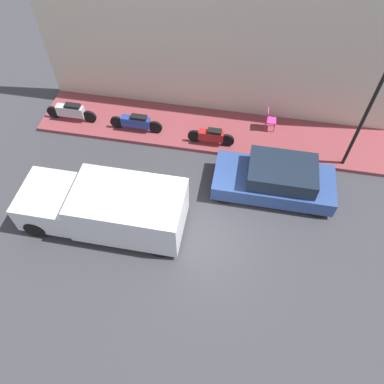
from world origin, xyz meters
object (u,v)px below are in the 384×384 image
delivery_van (105,207)px  motorcycle_blue (136,122)px  parked_car (276,179)px  motorcycle_red (211,136)px  cafe_chair (269,119)px  scooter_silver (71,111)px  streetlamp (376,94)px

delivery_van → motorcycle_blue: bearing=3.0°
parked_car → motorcycle_blue: 5.96m
motorcycle_blue → delivery_van: bearing=-177.0°
parked_car → motorcycle_red: 3.12m
motorcycle_blue → motorcycle_red: size_ratio=1.18×
motorcycle_red → cafe_chair: 2.49m
scooter_silver → motorcycle_red: bearing=-93.3°
parked_car → cafe_chair: size_ratio=4.52×
streetlamp → cafe_chair: 4.19m
delivery_van → scooter_silver: bearing=33.8°
scooter_silver → cafe_chair: (0.92, -7.99, 0.08)m
parked_car → motorcycle_blue: parked_car is taller
delivery_van → cafe_chair: size_ratio=5.77×
delivery_van → scooter_silver: size_ratio=2.52×
scooter_silver → cafe_chair: size_ratio=2.29×
parked_car → delivery_van: (-2.35, 5.38, 0.23)m
motorcycle_red → motorcycle_blue: bearing=86.0°
parked_car → cafe_chair: bearing=7.4°
parked_car → scooter_silver: 8.66m
scooter_silver → cafe_chair: 8.04m
streetlamp → cafe_chair: (1.38, 2.92, -2.67)m
motorcycle_red → delivery_van: bearing=145.7°
scooter_silver → streetlamp: (-0.46, -10.91, 2.75)m
delivery_van → motorcycle_blue: 4.40m
delivery_van → scooter_silver: delivery_van is taller
parked_car → cafe_chair: parked_car is taller
scooter_silver → motorcycle_blue: bearing=-92.6°
scooter_silver → motorcycle_blue: scooter_silver is taller
delivery_van → streetlamp: streetlamp is taller
motorcycle_red → streetlamp: streetlamp is taller
delivery_van → motorcycle_blue: (4.38, 0.23, -0.32)m
delivery_van → motorcycle_red: delivery_van is taller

